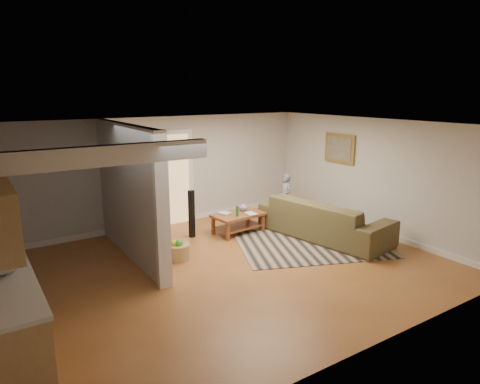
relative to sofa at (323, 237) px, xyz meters
name	(u,v)px	position (x,y,z in m)	size (l,w,h in m)	color
ground	(226,268)	(-2.60, -0.27, 0.00)	(7.50, 7.50, 0.00)	brown
room_shell	(157,191)	(-3.67, 0.15, 1.46)	(7.54, 6.02, 2.52)	#B3B0AC
area_rug	(311,244)	(-0.52, -0.19, 0.01)	(2.92, 2.13, 0.01)	black
sofa	(323,237)	(0.00, 0.00, 0.00)	(2.85, 1.11, 0.83)	#4F3D27
coffee_table	(239,218)	(-1.34, 1.26, 0.34)	(1.18, 0.76, 0.66)	brown
tv_console	(147,223)	(-3.54, 1.00, 0.66)	(0.45, 1.16, 1.00)	brown
speaker_left	(146,231)	(-3.60, 0.93, 0.54)	(0.11, 0.11, 1.09)	black
speaker_right	(192,214)	(-2.34, 1.55, 0.51)	(0.10, 0.10, 1.03)	black
toy_basket	(178,251)	(-3.13, 0.58, 0.17)	(0.45, 0.45, 0.40)	olive
child	(285,219)	(0.15, 1.49, 0.00)	(0.41, 0.27, 1.13)	gray
toddler	(156,245)	(-3.20, 1.49, 0.00)	(0.47, 0.37, 0.97)	#212945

